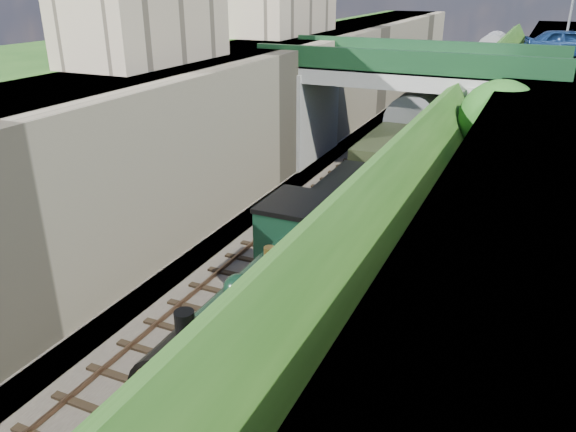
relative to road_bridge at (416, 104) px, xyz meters
The scene contains 15 objects.
trackbed 5.72m from the road_bridge, 103.28° to the right, with size 10.00×90.00×0.20m, color #473F38.
retaining_wall 7.61m from the road_bridge, 148.17° to the right, with size 1.00×90.00×7.00m, color #756B56.
street_plateau_left 10.73m from the road_bridge, 158.09° to the right, with size 6.00×90.00×7.00m, color #262628.
embankment_slope 6.43m from the road_bridge, 50.03° to the right, with size 4.83×90.00×6.40m.
track_left 6.27m from the road_bridge, 126.35° to the right, with size 2.50×90.00×0.20m.
track_right 5.54m from the road_bridge, 86.34° to the right, with size 2.50×90.00×0.20m.
road_bridge is the anchor object (origin of this frame).
building_near 15.27m from the road_bridge, 136.24° to the right, with size 4.00×8.00×4.00m, color gray.
tree 7.48m from the road_bridge, 48.25° to the right, with size 3.60×3.80×6.60m.
car_blue 10.06m from the road_bridge, 41.24° to the left, with size 1.93×4.80×1.64m, color navy.
locomotive 19.46m from the road_bridge, 89.24° to the right, with size 3.10×10.22×3.83m.
tender 12.22m from the road_bridge, 88.78° to the right, with size 2.70×6.00×3.05m.
coach_front 2.14m from the road_bridge, 67.84° to the left, with size 2.90×18.00×3.70m.
coach_middle 19.54m from the road_bridge, 89.25° to the left, with size 2.90×18.00×3.70m.
coach_rear 38.28m from the road_bridge, 89.62° to the left, with size 2.90×18.00×3.70m.
Camera 1 is at (7.43, -7.61, 10.49)m, focal length 35.00 mm.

